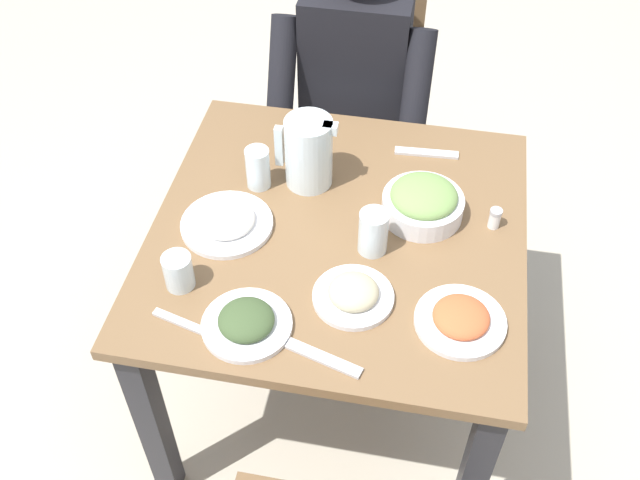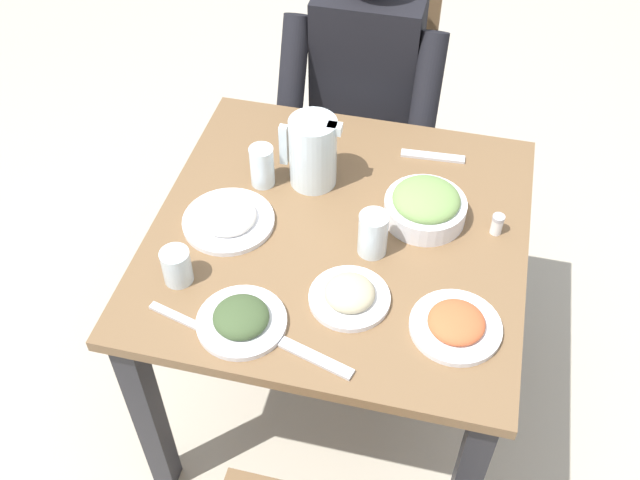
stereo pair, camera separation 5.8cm
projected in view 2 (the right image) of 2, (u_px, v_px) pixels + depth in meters
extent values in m
plane|color=#B7AD99|center=(335.00, 387.00, 2.29)|extent=(8.00, 8.00, 0.00)
cube|color=brown|center=(339.00, 234.00, 1.79)|extent=(0.90, 0.90, 0.03)
cube|color=#232328|center=(491.00, 245.00, 2.25)|extent=(0.06, 0.06, 0.68)
cube|color=#232328|center=(244.00, 203.00, 2.38)|extent=(0.06, 0.06, 0.68)
cube|color=#232328|center=(149.00, 415.00, 1.85)|extent=(0.06, 0.06, 0.68)
cube|color=brown|center=(416.00, 158.00, 2.73)|extent=(0.04, 0.04, 0.42)
cube|color=brown|center=(327.00, 144.00, 2.78)|extent=(0.04, 0.04, 0.42)
cube|color=brown|center=(401.00, 221.00, 2.50)|extent=(0.04, 0.04, 0.42)
cube|color=brown|center=(304.00, 205.00, 2.55)|extent=(0.04, 0.04, 0.42)
cube|color=brown|center=(365.00, 131.00, 2.48)|extent=(0.40, 0.40, 0.03)
cube|color=brown|center=(378.00, 45.00, 2.44)|extent=(0.38, 0.04, 0.42)
cube|color=black|center=(367.00, 70.00, 2.27)|extent=(0.32, 0.20, 0.50)
cylinder|color=#2D3342|center=(377.00, 182.00, 2.33)|extent=(0.11, 0.38, 0.11)
cylinder|color=#2D3342|center=(363.00, 266.00, 2.34)|extent=(0.10, 0.10, 0.45)
cylinder|color=black|center=(426.00, 98.00, 2.12)|extent=(0.08, 0.23, 0.37)
cylinder|color=#2D3342|center=(325.00, 174.00, 2.36)|extent=(0.11, 0.38, 0.11)
cylinder|color=#2D3342|center=(311.00, 257.00, 2.37)|extent=(0.10, 0.10, 0.45)
cylinder|color=black|center=(292.00, 80.00, 2.19)|extent=(0.08, 0.23, 0.37)
cylinder|color=silver|center=(313.00, 152.00, 1.83)|extent=(0.12, 0.12, 0.19)
cube|color=silver|center=(284.00, 145.00, 1.84)|extent=(0.02, 0.02, 0.11)
cube|color=silver|center=(335.00, 129.00, 1.77)|extent=(0.04, 0.03, 0.02)
cylinder|color=white|center=(425.00, 210.00, 1.79)|extent=(0.20, 0.20, 0.05)
ellipsoid|color=#759951|center=(426.00, 199.00, 1.76)|extent=(0.16, 0.16, 0.06)
cylinder|color=white|center=(349.00, 298.00, 1.63)|extent=(0.18, 0.18, 0.01)
ellipsoid|color=#B7AD89|center=(350.00, 293.00, 1.61)|extent=(0.11, 0.11, 0.05)
cylinder|color=white|center=(242.00, 322.00, 1.58)|extent=(0.20, 0.20, 0.01)
ellipsoid|color=#3D512D|center=(241.00, 317.00, 1.57)|extent=(0.12, 0.12, 0.05)
cylinder|color=white|center=(229.00, 221.00, 1.79)|extent=(0.22, 0.22, 0.01)
ellipsoid|color=white|center=(228.00, 216.00, 1.78)|extent=(0.14, 0.14, 0.05)
cylinder|color=white|center=(455.00, 327.00, 1.57)|extent=(0.20, 0.20, 0.01)
ellipsoid|color=#CC5B33|center=(456.00, 322.00, 1.56)|extent=(0.12, 0.12, 0.04)
cylinder|color=silver|center=(262.00, 166.00, 1.86)|extent=(0.06, 0.06, 0.11)
cylinder|color=silver|center=(373.00, 234.00, 1.69)|extent=(0.07, 0.07, 0.11)
cylinder|color=silver|center=(177.00, 266.00, 1.64)|extent=(0.07, 0.07, 0.09)
cylinder|color=white|center=(497.00, 226.00, 1.76)|extent=(0.03, 0.03, 0.04)
cylinder|color=#B2B2B7|center=(499.00, 218.00, 1.74)|extent=(0.03, 0.03, 0.01)
cube|color=silver|center=(316.00, 358.00, 1.52)|extent=(0.17, 0.07, 0.01)
cube|color=silver|center=(186.00, 321.00, 1.59)|extent=(0.18, 0.07, 0.01)
cube|color=silver|center=(433.00, 156.00, 1.96)|extent=(0.17, 0.04, 0.01)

